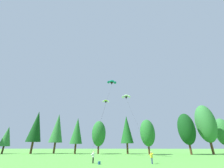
% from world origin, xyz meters
% --- Properties ---
extents(treeline_tree_b, '(3.48, 3.48, 8.56)m').
position_xyz_m(treeline_tree_b, '(-37.60, 46.49, 5.36)').
color(treeline_tree_b, '#472D19').
rests_on(treeline_tree_b, ground_plane).
extents(treeline_tree_c, '(4.63, 4.63, 13.79)m').
position_xyz_m(treeline_tree_c, '(-28.05, 46.34, 8.64)').
color(treeline_tree_c, '#472D19').
rests_on(treeline_tree_c, ground_plane).
extents(treeline_tree_d, '(4.49, 4.49, 13.13)m').
position_xyz_m(treeline_tree_d, '(-21.23, 48.09, 8.23)').
color(treeline_tree_d, '#472D19').
rests_on(treeline_tree_d, ground_plane).
extents(treeline_tree_e, '(4.12, 4.12, 11.46)m').
position_xyz_m(treeline_tree_e, '(-13.74, 46.67, 7.18)').
color(treeline_tree_e, '#472D19').
rests_on(treeline_tree_e, ground_plane).
extents(treeline_tree_f, '(4.56, 4.56, 10.22)m').
position_xyz_m(treeline_tree_f, '(-6.12, 46.11, 6.19)').
color(treeline_tree_f, '#472D19').
rests_on(treeline_tree_f, ground_plane).
extents(treeline_tree_g, '(4.26, 4.26, 12.09)m').
position_xyz_m(treeline_tree_g, '(3.30, 46.79, 7.57)').
color(treeline_tree_g, '#472D19').
rests_on(treeline_tree_g, ground_plane).
extents(treeline_tree_h, '(4.55, 4.55, 10.19)m').
position_xyz_m(treeline_tree_h, '(9.51, 43.33, 6.17)').
color(treeline_tree_h, '#472D19').
rests_on(treeline_tree_h, ground_plane).
extents(treeline_tree_i, '(5.07, 5.07, 12.10)m').
position_xyz_m(treeline_tree_i, '(21.95, 43.57, 7.33)').
color(treeline_tree_i, '#472D19').
rests_on(treeline_tree_i, ground_plane).
extents(treeline_tree_j, '(5.85, 5.85, 15.00)m').
position_xyz_m(treeline_tree_j, '(28.73, 44.07, 9.08)').
color(treeline_tree_j, '#472D19').
rests_on(treeline_tree_j, ground_plane).
extents(treeline_tree_k, '(4.82, 4.82, 11.20)m').
position_xyz_m(treeline_tree_k, '(36.06, 47.82, 6.78)').
color(treeline_tree_k, '#472D19').
rests_on(treeline_tree_k, ground_plane).
extents(kite_flyer_near, '(0.67, 0.69, 1.69)m').
position_xyz_m(kite_flyer_near, '(-4.02, 21.43, 1.00)').
color(kite_flyer_near, black).
rests_on(kite_flyer_near, ground_plane).
extents(kite_flyer_mid, '(0.61, 0.64, 1.69)m').
position_xyz_m(kite_flyer_mid, '(4.93, 20.78, 1.00)').
color(kite_flyer_mid, navy).
rests_on(kite_flyer_mid, ground_plane).
extents(parafoil_kite_high_teal, '(4.43, 14.53, 19.16)m').
position_xyz_m(parafoil_kite_high_teal, '(-1.51, 35.33, 20.01)').
color(parafoil_kite_high_teal, teal).
extents(parafoil_kite_mid_white, '(3.46, 12.24, 13.39)m').
position_xyz_m(parafoil_kite_mid_white, '(2.44, 32.32, 14.39)').
color(parafoil_kite_mid_white, white).
extents(parafoil_kite_far_lime_white, '(2.21, 16.72, 13.70)m').
position_xyz_m(parafoil_kite_far_lime_white, '(-3.38, 37.78, 14.73)').
color(parafoil_kite_far_lime_white, '#93D633').
extents(backpack, '(0.39, 0.36, 0.40)m').
position_xyz_m(backpack, '(-2.89, 19.98, 0.20)').
color(backpack, '#234C89').
rests_on(backpack, ground_plane).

